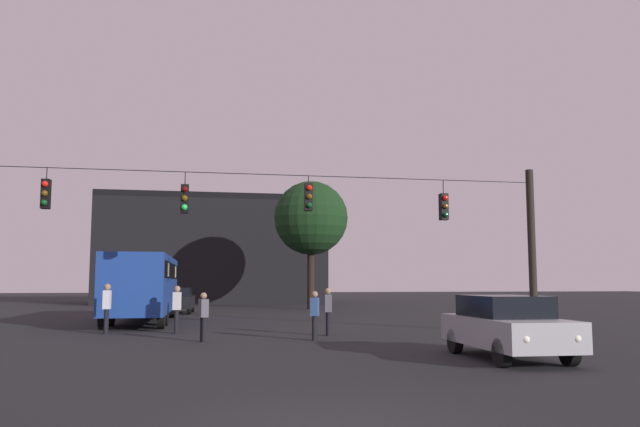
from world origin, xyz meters
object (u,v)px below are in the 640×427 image
Objects in this scene: car_far_left at (177,300)px; pedestrian_trailing at (177,306)px; car_near_right at (506,326)px; city_bus at (144,282)px; pedestrian_crossing_right at (328,309)px; pedestrian_near_bus at (107,305)px; tree_left_silhouette at (311,218)px; pedestrian_crossing_left at (315,313)px; pedestrian_crossing_center at (203,314)px.

car_far_left is 15.37m from pedestrian_trailing.
pedestrian_trailing is at bearing 131.10° from car_near_right.
pedestrian_crossing_right is (6.95, -8.59, -0.94)m from city_bus.
pedestrian_crossing_right is at bearing -20.11° from pedestrian_trailing.
car_far_left is 2.58× the size of pedestrian_trailing.
pedestrian_near_bus is (-0.73, -6.47, -0.84)m from city_bus.
city_bus is at bearing 121.66° from car_near_right.
pedestrian_near_bus is (-7.67, 2.12, 0.10)m from pedestrian_crossing_right.
car_near_right is 2.45× the size of pedestrian_near_bus.
city_bus is at bearing -127.57° from tree_left_silhouette.
pedestrian_near_bus is at bearing 138.02° from car_near_right.
pedestrian_crossing_right is 0.96× the size of pedestrian_trailing.
tree_left_silhouette is (3.96, 23.45, 5.42)m from pedestrian_crossing_left.
car_near_right is at bearing -39.43° from pedestrian_crossing_center.
pedestrian_trailing reaches higher than car_far_left.
car_near_right is 0.49× the size of tree_left_silhouette.
city_bus reaches higher than pedestrian_crossing_left.
city_bus is at bearing 128.96° from pedestrian_crossing_right.
pedestrian_crossing_right is at bearing -71.78° from car_far_left.
car_near_right is 2.81× the size of pedestrian_crossing_left.
pedestrian_near_bus reaches higher than pedestrian_crossing_center.
car_far_left is 18.18m from pedestrian_crossing_right.
pedestrian_crossing_right is at bearing 65.41° from pedestrian_crossing_left.
pedestrian_crossing_right is (5.69, -17.27, 0.13)m from car_far_left.
pedestrian_near_bus is 23.03m from tree_left_silhouette.
pedestrian_near_bus reaches higher than pedestrian_crossing_right.
pedestrian_trailing is at bearing 140.80° from pedestrian_crossing_left.
pedestrian_trailing is at bearing 105.26° from pedestrian_crossing_center.
pedestrian_crossing_right is 22.62m from tree_left_silhouette.
pedestrian_trailing is (2.46, -0.21, -0.05)m from pedestrian_near_bus.
pedestrian_near_bus is (-10.59, 9.53, 0.23)m from car_near_right.
pedestrian_trailing reaches higher than pedestrian_crossing_right.
city_bus reaches higher than pedestrian_crossing_center.
tree_left_silhouette is (7.46, 23.23, 5.44)m from pedestrian_crossing_center.
pedestrian_crossing_center is (1.40, -18.76, 0.05)m from car_far_left.
pedestrian_crossing_left is 0.91× the size of pedestrian_trailing.
pedestrian_crossing_center reaches higher than car_near_right.
pedestrian_crossing_center is at bearing -160.84° from pedestrian_crossing_right.
pedestrian_crossing_center is at bearing -74.74° from pedestrian_trailing.
tree_left_silhouette is at bearing 61.07° from pedestrian_near_bus.
pedestrian_crossing_left is 1.88m from pedestrian_crossing_right.
pedestrian_trailing is at bearing -112.91° from tree_left_silhouette.
pedestrian_crossing_center is 25.00m from tree_left_silhouette.
tree_left_silhouette is (0.26, 29.15, 5.49)m from car_near_right.
pedestrian_crossing_right is (0.78, 1.70, 0.05)m from pedestrian_crossing_left.
pedestrian_crossing_center is at bearing -75.19° from city_bus.
city_bus is 6.43× the size of pedestrian_trailing.
pedestrian_crossing_left is at bearing -99.58° from tree_left_silhouette.
pedestrian_crossing_right is at bearing -15.46° from pedestrian_near_bus.
pedestrian_crossing_left is at bearing -3.54° from pedestrian_crossing_center.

